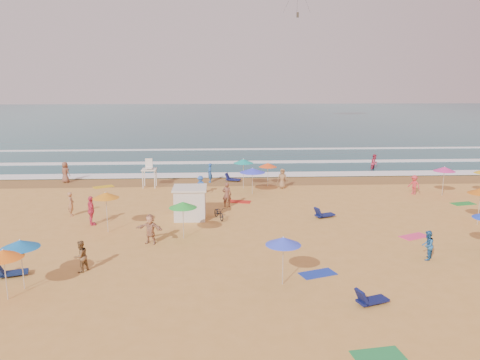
{
  "coord_description": "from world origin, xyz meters",
  "views": [
    {
      "loc": [
        -3.8,
        -29.01,
        8.98
      ],
      "look_at": [
        -2.05,
        6.0,
        1.5
      ],
      "focal_mm": 35.0,
      "sensor_mm": 36.0,
      "label": 1
    }
  ],
  "objects": [
    {
      "name": "ground",
      "position": [
        0.0,
        0.0,
        0.0
      ],
      "size": [
        220.0,
        220.0,
        0.0
      ],
      "primitive_type": "plane",
      "color": "gold",
      "rests_on": "ground"
    },
    {
      "name": "ocean",
      "position": [
        0.0,
        84.0,
        0.0
      ],
      "size": [
        220.0,
        140.0,
        0.18
      ],
      "primitive_type": "cube",
      "color": "#0C4756",
      "rests_on": "ground"
    },
    {
      "name": "wet_sand",
      "position": [
        0.0,
        12.5,
        0.01
      ],
      "size": [
        220.0,
        220.0,
        0.0
      ],
      "primitive_type": "plane",
      "color": "olive",
      "rests_on": "ground"
    },
    {
      "name": "surf_foam",
      "position": [
        0.0,
        21.32,
        0.1
      ],
      "size": [
        200.0,
        18.7,
        0.05
      ],
      "color": "white",
      "rests_on": "ground"
    },
    {
      "name": "cabana",
      "position": [
        -5.6,
        1.01,
        1.0
      ],
      "size": [
        2.0,
        2.0,
        2.0
      ],
      "primitive_type": "cube",
      "color": "silver",
      "rests_on": "ground"
    },
    {
      "name": "cabana_roof",
      "position": [
        -5.6,
        1.01,
        2.06
      ],
      "size": [
        2.2,
        2.2,
        0.12
      ],
      "primitive_type": "cube",
      "color": "silver",
      "rests_on": "cabana"
    },
    {
      "name": "bicycle",
      "position": [
        -3.7,
        0.71,
        0.42
      ],
      "size": [
        1.07,
        1.7,
        0.85
      ],
      "primitive_type": "imported",
      "rotation": [
        0.0,
        0.0,
        0.35
      ],
      "color": "black",
      "rests_on": "ground"
    },
    {
      "name": "lifeguard_stand",
      "position": [
        -9.58,
        10.46,
        1.05
      ],
      "size": [
        1.2,
        1.2,
        2.1
      ],
      "primitive_type": null,
      "color": "white",
      "rests_on": "ground"
    },
    {
      "name": "beach_umbrellas",
      "position": [
        0.0,
        -0.29,
        2.08
      ],
      "size": [
        55.81,
        23.88,
        0.8
      ],
      "color": "green",
      "rests_on": "ground"
    },
    {
      "name": "loungers",
      "position": [
        6.32,
        -2.91,
        0.17
      ],
      "size": [
        42.45,
        25.35,
        0.34
      ],
      "color": "#0F1D4B",
      "rests_on": "ground"
    },
    {
      "name": "towels",
      "position": [
        -0.08,
        -2.34,
        0.01
      ],
      "size": [
        44.71,
        27.34,
        0.03
      ],
      "color": "red",
      "rests_on": "ground"
    },
    {
      "name": "beachgoers",
      "position": [
        0.43,
        4.54,
        0.82
      ],
      "size": [
        38.58,
        25.98,
        2.13
      ],
      "color": "#2463A8",
      "rests_on": "ground"
    }
  ]
}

